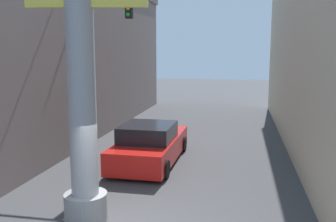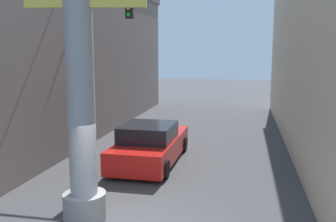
{
  "view_description": "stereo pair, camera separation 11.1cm",
  "coord_description": "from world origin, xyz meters",
  "px_view_note": "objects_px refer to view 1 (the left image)",
  "views": [
    {
      "loc": [
        2.46,
        -7.53,
        4.24
      ],
      "look_at": [
        0.0,
        4.93,
        2.22
      ],
      "focal_mm": 40.0,
      "sensor_mm": 36.0,
      "label": 1
    },
    {
      "loc": [
        2.57,
        -7.51,
        4.24
      ],
      "look_at": [
        0.0,
        4.93,
        2.22
      ],
      "focal_mm": 40.0,
      "sensor_mm": 36.0,
      "label": 2
    }
  ],
  "objects_px": {
    "neon_sign_pole": "(79,8)",
    "car_lead": "(150,145)",
    "street_lamp": "(320,46)",
    "palm_tree_far_right": "(297,42)",
    "palm_tree_mid_left": "(74,32)",
    "traffic_light_mast": "(64,48)"
  },
  "relations": [
    {
      "from": "traffic_light_mast",
      "to": "palm_tree_mid_left",
      "type": "distance_m",
      "value": 3.82
    },
    {
      "from": "palm_tree_far_right",
      "to": "palm_tree_mid_left",
      "type": "relative_size",
      "value": 0.95
    },
    {
      "from": "street_lamp",
      "to": "traffic_light_mast",
      "type": "xyz_separation_m",
      "value": [
        -9.37,
        -1.12,
        -0.04
      ]
    },
    {
      "from": "palm_tree_far_right",
      "to": "palm_tree_mid_left",
      "type": "height_order",
      "value": "palm_tree_mid_left"
    },
    {
      "from": "neon_sign_pole",
      "to": "street_lamp",
      "type": "bearing_deg",
      "value": 42.64
    },
    {
      "from": "traffic_light_mast",
      "to": "palm_tree_far_right",
      "type": "relative_size",
      "value": 0.79
    },
    {
      "from": "car_lead",
      "to": "palm_tree_mid_left",
      "type": "relative_size",
      "value": 0.61
    },
    {
      "from": "neon_sign_pole",
      "to": "car_lead",
      "type": "distance_m",
      "value": 6.91
    },
    {
      "from": "traffic_light_mast",
      "to": "palm_tree_far_right",
      "type": "xyz_separation_m",
      "value": [
        10.25,
        13.79,
        0.52
      ]
    },
    {
      "from": "traffic_light_mast",
      "to": "palm_tree_mid_left",
      "type": "bearing_deg",
      "value": 109.21
    },
    {
      "from": "street_lamp",
      "to": "palm_tree_mid_left",
      "type": "relative_size",
      "value": 0.87
    },
    {
      "from": "neon_sign_pole",
      "to": "palm_tree_mid_left",
      "type": "height_order",
      "value": "neon_sign_pole"
    },
    {
      "from": "traffic_light_mast",
      "to": "palm_tree_far_right",
      "type": "distance_m",
      "value": 17.19
    },
    {
      "from": "neon_sign_pole",
      "to": "car_lead",
      "type": "height_order",
      "value": "neon_sign_pole"
    },
    {
      "from": "car_lead",
      "to": "palm_tree_mid_left",
      "type": "distance_m",
      "value": 7.09
    },
    {
      "from": "palm_tree_mid_left",
      "to": "palm_tree_far_right",
      "type": "bearing_deg",
      "value": 41.77
    },
    {
      "from": "traffic_light_mast",
      "to": "car_lead",
      "type": "relative_size",
      "value": 1.23
    },
    {
      "from": "traffic_light_mast",
      "to": "car_lead",
      "type": "xyz_separation_m",
      "value": [
        3.24,
        0.3,
        -3.69
      ]
    },
    {
      "from": "car_lead",
      "to": "palm_tree_far_right",
      "type": "bearing_deg",
      "value": 62.55
    },
    {
      "from": "car_lead",
      "to": "traffic_light_mast",
      "type": "bearing_deg",
      "value": -174.74
    },
    {
      "from": "neon_sign_pole",
      "to": "street_lamp",
      "type": "xyz_separation_m",
      "value": [
        6.52,
        6.01,
        -0.82
      ]
    },
    {
      "from": "neon_sign_pole",
      "to": "street_lamp",
      "type": "distance_m",
      "value": 8.91
    }
  ]
}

